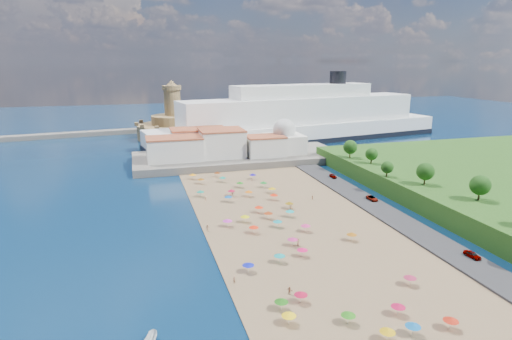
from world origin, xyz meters
name	(u,v)px	position (x,y,z in m)	size (l,w,h in m)	color
ground	(267,221)	(0.00, 0.00, 0.00)	(700.00, 700.00, 0.00)	#071938
terrace	(239,157)	(10.00, 73.00, 1.50)	(90.00, 36.00, 3.00)	#59544C
jetty	(180,146)	(-12.00, 108.00, 1.20)	(18.00, 70.00, 2.40)	#59544C
waterfront_buildings	(209,144)	(-3.05, 73.64, 7.88)	(57.00, 29.00, 11.00)	silver
domed_building	(284,139)	(30.00, 71.00, 8.97)	(16.00, 16.00, 15.00)	silver
fortress	(174,127)	(-12.00, 138.00, 6.68)	(40.00, 40.00, 32.40)	#A17F50
cruise_ship	(302,121)	(54.57, 110.65, 10.99)	(171.51, 54.11, 37.12)	black
beach_parasols	(275,225)	(-0.74, -8.73, 2.15)	(32.82, 117.46, 2.20)	gray
beachgoers	(255,213)	(-2.28, 3.80, 1.11)	(36.60, 76.69, 1.87)	tan
parked_cars	(380,203)	(36.00, 1.78, 1.36)	(2.26, 72.73, 1.37)	gray
hillside_trees	(449,182)	(49.31, -10.21, 9.98)	(14.84, 106.95, 7.36)	#382314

